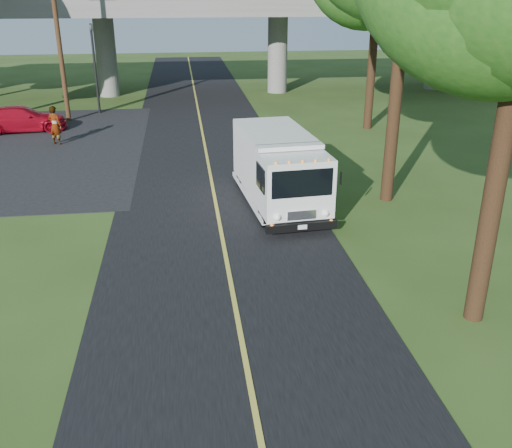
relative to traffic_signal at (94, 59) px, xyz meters
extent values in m
plane|color=#2F4619|center=(6.00, -26.00, -3.20)|extent=(120.00, 120.00, 0.00)
cube|color=black|center=(6.00, -16.00, -3.19)|extent=(7.00, 90.00, 0.02)
cube|color=gold|center=(6.00, -16.00, -3.17)|extent=(0.12, 90.00, 0.01)
cube|color=slate|center=(6.00, 6.00, 2.80)|extent=(50.00, 9.00, 1.20)
cylinder|color=slate|center=(0.00, 6.00, -0.50)|extent=(1.40, 1.40, 5.40)
cylinder|color=slate|center=(12.00, 6.00, -0.50)|extent=(1.40, 1.40, 5.40)
cylinder|color=slate|center=(24.00, 6.00, -0.50)|extent=(1.40, 1.40, 5.40)
cylinder|color=black|center=(0.00, 0.00, -0.60)|extent=(0.14, 0.14, 5.20)
imported|color=black|center=(0.00, 0.00, 1.40)|extent=(0.18, 0.22, 1.10)
cylinder|color=#472D19|center=(-1.50, -2.00, 1.30)|extent=(0.26, 0.26, 9.00)
cylinder|color=#382314|center=(11.50, -25.00, 0.30)|extent=(0.44, 0.44, 7.00)
cylinder|color=#382314|center=(12.20, -17.00, 0.65)|extent=(0.44, 0.44, 7.70)
cylinder|color=#382314|center=(15.00, -6.00, 0.13)|extent=(0.44, 0.44, 6.65)
cube|color=white|center=(8.13, -16.22, -1.68)|extent=(2.51, 4.16, 2.04)
cube|color=white|center=(8.37, -19.02, -1.77)|extent=(2.31, 1.81, 1.86)
cube|color=black|center=(8.44, -19.82, -1.48)|extent=(1.90, 0.23, 0.86)
cube|color=black|center=(8.45, -19.91, -2.86)|extent=(2.27, 0.36, 0.25)
cube|color=white|center=(8.16, -16.58, -2.93)|extent=(2.62, 5.42, 0.16)
cylinder|color=black|center=(7.43, -18.92, -2.79)|extent=(0.32, 0.83, 0.82)
cylinder|color=black|center=(9.28, -18.76, -2.79)|extent=(0.32, 0.83, 0.82)
cylinder|color=black|center=(7.11, -15.13, -2.79)|extent=(0.32, 0.83, 0.82)
cylinder|color=black|center=(8.95, -14.97, -2.79)|extent=(0.32, 0.83, 0.82)
imported|color=#B40B1D|center=(-3.50, -4.26, -2.54)|extent=(4.76, 2.50, 1.32)
imported|color=gray|center=(-1.17, -7.35, -2.25)|extent=(0.82, 0.72, 1.89)
camera|label=1|loc=(4.94, -35.74, 4.00)|focal=40.00mm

